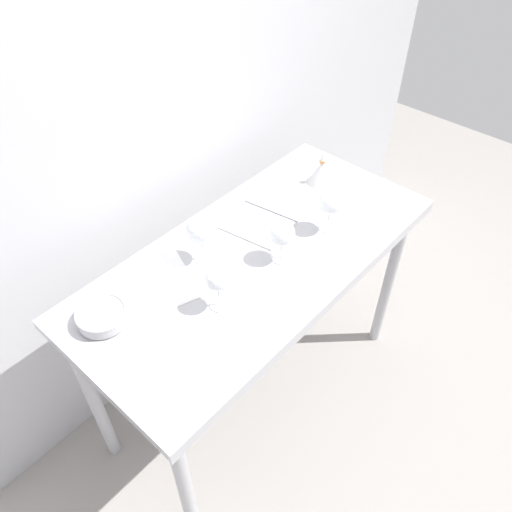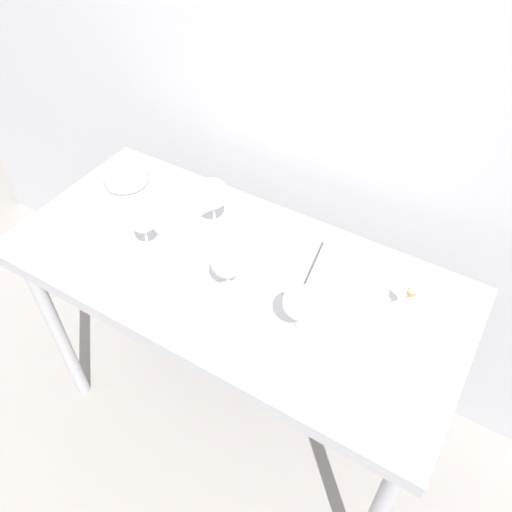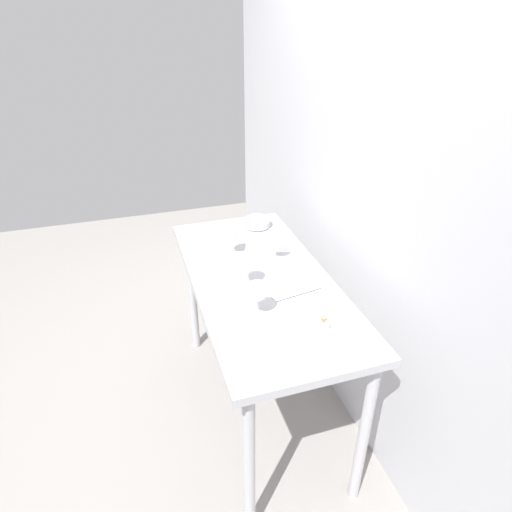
# 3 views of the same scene
# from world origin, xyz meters

# --- Properties ---
(ground_plane) EXTENTS (6.00, 6.00, 0.00)m
(ground_plane) POSITION_xyz_m (0.00, 0.00, 0.00)
(ground_plane) COLOR gray
(back_wall) EXTENTS (3.80, 0.04, 2.60)m
(back_wall) POSITION_xyz_m (0.00, 0.49, 1.30)
(back_wall) COLOR #B6B6BB
(back_wall) RESTS_ON ground_plane
(steel_counter) EXTENTS (1.40, 0.65, 0.90)m
(steel_counter) POSITION_xyz_m (0.00, -0.01, 0.79)
(steel_counter) COLOR #AEAEB3
(steel_counter) RESTS_ON ground_plane
(wine_glass_near_center) EXTENTS (0.09, 0.09, 0.16)m
(wine_glass_near_center) POSITION_xyz_m (0.04, -0.08, 1.01)
(wine_glass_near_center) COLOR white
(wine_glass_near_center) RESTS_ON steel_counter
(wine_glass_near_left) EXTENTS (0.08, 0.08, 0.17)m
(wine_glass_near_left) POSITION_xyz_m (-0.26, -0.07, 1.02)
(wine_glass_near_left) COLOR white
(wine_glass_near_left) RESTS_ON steel_counter
(wine_glass_far_left) EXTENTS (0.10, 0.10, 0.19)m
(wine_glass_far_left) POSITION_xyz_m (-0.15, 0.12, 1.03)
(wine_glass_far_left) COLOR white
(wine_glass_far_left) RESTS_ON steel_counter
(wine_glass_near_right) EXTENTS (0.09, 0.09, 0.17)m
(wine_glass_near_right) POSITION_xyz_m (0.28, -0.11, 1.02)
(wine_glass_near_right) COLOR white
(wine_glass_near_right) RESTS_ON steel_counter
(open_notebook) EXTENTS (0.40, 0.29, 0.01)m
(open_notebook) POSITION_xyz_m (0.21, 0.11, 0.90)
(open_notebook) COLOR white
(open_notebook) RESTS_ON steel_counter
(tasting_sheet_upper) EXTENTS (0.27, 0.32, 0.00)m
(tasting_sheet_upper) POSITION_xyz_m (-0.31, 0.15, 0.90)
(tasting_sheet_upper) COLOR white
(tasting_sheet_upper) RESTS_ON steel_counter
(tasting_bowl) EXTENTS (0.16, 0.16, 0.05)m
(tasting_bowl) POSITION_xyz_m (-0.55, 0.15, 0.93)
(tasting_bowl) COLOR beige
(tasting_bowl) RESTS_ON steel_counter
(decanter_funnel) EXTENTS (0.11, 0.11, 0.15)m
(decanter_funnel) POSITION_xyz_m (0.50, 0.09, 0.95)
(decanter_funnel) COLOR silver
(decanter_funnel) RESTS_ON steel_counter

